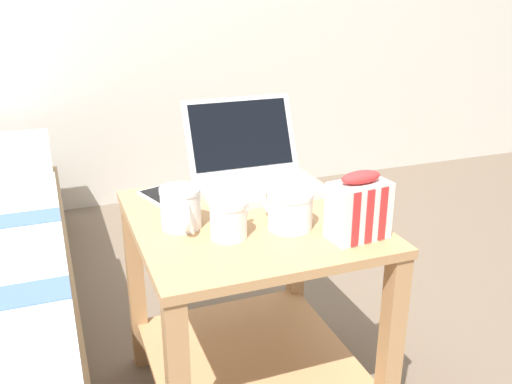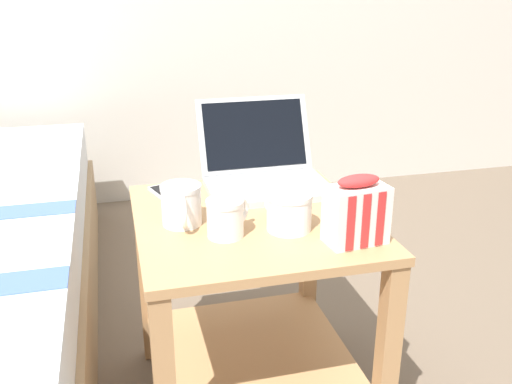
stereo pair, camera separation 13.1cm
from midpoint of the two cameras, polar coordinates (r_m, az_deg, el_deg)
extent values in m
cube|color=tan|center=(1.38, 2.26, -2.95)|extent=(0.55, 0.59, 0.02)
cube|color=tan|center=(1.59, 2.05, -16.26)|extent=(0.51, 0.55, 0.02)
cube|color=tan|center=(1.40, 15.68, -16.41)|extent=(0.04, 0.04, 0.52)
cube|color=tan|center=(1.70, -8.72, -8.72)|extent=(0.04, 0.04, 0.52)
cube|color=tan|center=(1.80, 7.38, -6.78)|extent=(0.04, 0.04, 0.52)
cube|color=#B7BABC|center=(1.54, 3.71, 0.35)|extent=(0.33, 0.22, 0.02)
cube|color=silver|center=(1.55, 3.53, 0.92)|extent=(0.28, 0.12, 0.00)
cube|color=silver|center=(1.48, 4.45, -0.08)|extent=(0.09, 0.05, 0.00)
cube|color=#B7BABC|center=(1.65, 2.12, 5.74)|extent=(0.33, 0.10, 0.20)
cube|color=black|center=(1.64, 2.17, 5.77)|extent=(0.29, 0.08, 0.18)
cube|color=silver|center=(1.64, 1.52, 4.86)|extent=(0.04, 0.01, 0.03)
cube|color=green|center=(1.63, 0.23, 3.49)|extent=(0.03, 0.02, 0.04)
cube|color=yellow|center=(1.66, 3.98, 4.11)|extent=(0.03, 0.01, 0.03)
cube|color=orange|center=(1.64, 0.35, 5.82)|extent=(0.03, 0.01, 0.03)
cylinder|color=white|center=(1.33, -4.71, -1.27)|extent=(0.09, 0.09, 0.10)
cylinder|color=silver|center=(1.31, -4.77, 0.48)|extent=(0.10, 0.10, 0.01)
cylinder|color=black|center=(1.32, -4.76, 0.11)|extent=(0.08, 0.08, 0.01)
torus|color=white|center=(1.28, -4.40, -2.02)|extent=(0.01, 0.08, 0.08)
cylinder|color=white|center=(1.26, -0.14, -2.71)|extent=(0.08, 0.08, 0.09)
cylinder|color=silver|center=(1.25, -0.14, -1.11)|extent=(0.08, 0.08, 0.01)
cylinder|color=black|center=(1.25, -0.14, -1.49)|extent=(0.07, 0.07, 0.01)
torus|color=white|center=(1.29, 1.11, -2.01)|extent=(0.06, 0.05, 0.07)
cylinder|color=white|center=(1.30, 6.22, -2.01)|extent=(0.10, 0.10, 0.09)
cylinder|color=silver|center=(1.29, 6.28, -0.42)|extent=(0.11, 0.11, 0.01)
cylinder|color=black|center=(1.29, 6.27, -0.79)|extent=(0.09, 0.09, 0.01)
torus|color=white|center=(1.34, 4.61, -1.21)|extent=(0.04, 0.07, 0.07)
cube|color=white|center=(1.26, 12.96, -2.28)|extent=(0.14, 0.09, 0.13)
cube|color=red|center=(1.21, 12.56, -3.21)|extent=(0.02, 0.00, 0.12)
cube|color=red|center=(1.23, 13.97, -2.95)|extent=(0.02, 0.00, 0.12)
cube|color=red|center=(1.25, 15.33, -2.69)|extent=(0.02, 0.00, 0.12)
ellipsoid|color=red|center=(1.23, 13.25, 1.04)|extent=(0.10, 0.06, 0.03)
cube|color=#B7BABC|center=(1.52, -6.18, -0.20)|extent=(0.11, 0.15, 0.01)
cube|color=black|center=(1.52, -6.19, -0.02)|extent=(0.10, 0.14, 0.00)
camera|label=1|loc=(0.07, -87.14, 1.09)|focal=40.00mm
camera|label=2|loc=(0.07, 92.86, -1.09)|focal=40.00mm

